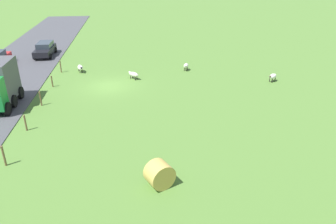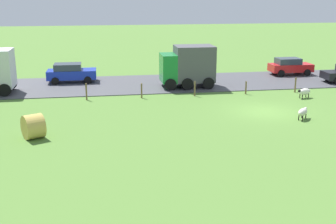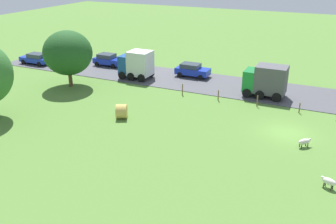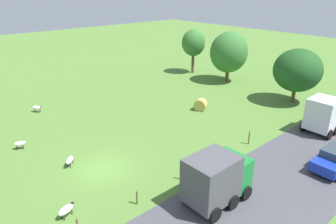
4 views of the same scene
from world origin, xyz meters
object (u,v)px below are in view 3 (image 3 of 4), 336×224
sheep_1 (304,142)px  tree_2 (68,53)px  hay_bale_0 (121,111)px  car_0 (108,60)px  truck_0 (137,64)px  sheep_2 (329,181)px  car_1 (36,58)px  car_4 (192,70)px  truck_1 (266,80)px

sheep_1 → tree_2: bearing=80.4°
hay_bale_0 → car_0: size_ratio=0.33×
truck_0 → car_0: 7.41m
sheep_2 → car_1: 42.49m
sheep_2 → truck_0: bearing=55.7°
sheep_2 → car_0: (19.26, 29.75, 0.41)m
hay_bale_0 → car_0: (15.01, 11.37, 0.23)m
tree_2 → car_1: (5.77, 10.69, -3.11)m
sheep_1 → sheep_2: bearing=-158.7°
hay_bale_0 → car_4: bearing=-4.5°
tree_2 → truck_1: size_ratio=1.48×
car_1 → car_4: (3.67, -22.28, 0.06)m
sheep_1 → car_1: bearing=74.6°
sheep_1 → car_4: 20.57m
hay_bale_0 → truck_1: bearing=-43.5°
truck_1 → car_4: (3.49, 9.84, -0.95)m
tree_2 → car_4: 15.26m
sheep_2 → tree_2: tree_2 is taller
car_0 → truck_1: bearing=-98.7°
tree_2 → truck_1: bearing=-74.5°
car_0 → car_1: 10.38m
sheep_2 → hay_bale_0: bearing=77.0°
sheep_1 → truck_0: 23.63m
sheep_2 → truck_1: size_ratio=0.24×
sheep_1 → car_0: 30.94m
tree_2 → car_4: size_ratio=1.53×
car_0 → car_1: (-3.59, 9.74, -0.05)m
tree_2 → hay_bale_0: bearing=-118.4°
hay_bale_0 → car_4: car_4 is taller
truck_0 → car_4: truck_0 is taller
truck_0 → car_0: size_ratio=0.96×
truck_0 → truck_1: (0.00, -15.88, 0.02)m
sheep_1 → tree_2: size_ratio=0.17×
hay_bale_0 → truck_0: truck_0 is taller
sheep_1 → tree_2: 27.31m
truck_1 → car_4: bearing=70.5°
sheep_1 → truck_0: truck_0 is taller
hay_bale_0 → car_0: car_0 is taller
tree_2 → car_1: tree_2 is taller
truck_0 → hay_bale_0: bearing=-157.3°
truck_0 → car_0: bearing=62.3°
car_1 → hay_bale_0: bearing=-118.4°
sheep_2 → tree_2: size_ratio=0.16×
sheep_2 → truck_0: size_ratio=0.28×
sheep_1 → sheep_2: sheep_2 is taller
sheep_2 → hay_bale_0: size_ratio=0.79×
sheep_1 → car_0: bearing=63.3°
sheep_2 → hay_bale_0: hay_bale_0 is taller
tree_2 → truck_1: (5.96, -21.44, -2.10)m
truck_0 → car_4: 7.03m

